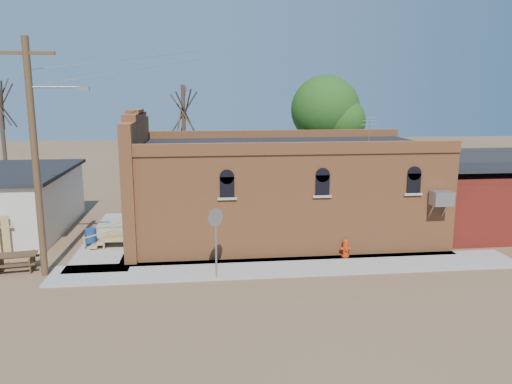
{
  "coord_description": "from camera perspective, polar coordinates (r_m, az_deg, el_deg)",
  "views": [
    {
      "loc": [
        -2.12,
        -18.12,
        6.97
      ],
      "look_at": [
        0.53,
        4.82,
        2.4
      ],
      "focal_mm": 35.0,
      "sensor_mm": 36.0,
      "label": 1
    }
  ],
  "objects": [
    {
      "name": "trash_barrel",
      "position": [
        24.24,
        -18.34,
        -4.92
      ],
      "size": [
        0.58,
        0.58,
        0.8
      ],
      "primitive_type": "cylinder",
      "rotation": [
        0.0,
        0.0,
        0.14
      ],
      "color": "navy",
      "rests_on": "sidewalk_west"
    },
    {
      "name": "tree_bare_far",
      "position": [
        34.25,
        -27.23,
        8.96
      ],
      "size": [
        2.8,
        2.8,
        8.16
      ],
      "color": "#4A372A",
      "rests_on": "ground"
    },
    {
      "name": "fire_hydrant",
      "position": [
        21.84,
        10.19,
        -6.32
      ],
      "size": [
        0.43,
        0.4,
        0.78
      ],
      "rotation": [
        0.0,
        0.0,
        -0.06
      ],
      "color": "red",
      "rests_on": "sidewalk_south"
    },
    {
      "name": "red_shed",
      "position": [
        27.67,
        23.03,
        0.51
      ],
      "size": [
        5.4,
        6.4,
        4.3
      ],
      "color": "#551D0E",
      "rests_on": "ground"
    },
    {
      "name": "tree_bare_near",
      "position": [
        31.15,
        -8.3,
        9.23
      ],
      "size": [
        2.8,
        2.8,
        7.65
      ],
      "color": "#4A372A",
      "rests_on": "ground"
    },
    {
      "name": "ground",
      "position": [
        19.53,
        0.09,
        -9.71
      ],
      "size": [
        120.0,
        120.0,
        0.0
      ],
      "primitive_type": "plane",
      "color": "brown",
      "rests_on": "ground"
    },
    {
      "name": "utility_pole",
      "position": [
        20.36,
        -23.81,
        4.05
      ],
      "size": [
        3.12,
        0.26,
        9.0
      ],
      "color": "#482F1D",
      "rests_on": "ground"
    },
    {
      "name": "brick_bar",
      "position": [
        24.36,
        2.43,
        0.23
      ],
      "size": [
        16.4,
        7.97,
        6.3
      ],
      "color": "#BE6C3A",
      "rests_on": "ground"
    },
    {
      "name": "stop_sign",
      "position": [
        18.76,
        -4.63,
        -3.68
      ],
      "size": [
        0.6,
        0.53,
        2.72
      ],
      "rotation": [
        0.0,
        0.0,
        0.28
      ],
      "color": "#95959A",
      "rests_on": "sidewalk_south"
    },
    {
      "name": "sidewalk_west",
      "position": [
        25.44,
        -15.84,
        -5.05
      ],
      "size": [
        2.6,
        10.0,
        0.08
      ],
      "primitive_type": "cube",
      "color": "#9E9991",
      "rests_on": "ground"
    },
    {
      "name": "picnic_table",
      "position": [
        22.31,
        -25.76,
        -6.97
      ],
      "size": [
        1.79,
        1.45,
        0.67
      ],
      "rotation": [
        0.0,
        0.0,
        0.16
      ],
      "color": "#4B331E",
      "rests_on": "ground"
    },
    {
      "name": "sidewalk_south",
      "position": [
        20.57,
        3.99,
        -8.53
      ],
      "size": [
        19.0,
        2.2,
        0.08
      ],
      "primitive_type": "cube",
      "color": "#9E9991",
      "rests_on": "ground"
    },
    {
      "name": "tree_leafy",
      "position": [
        32.66,
        7.92,
        9.27
      ],
      "size": [
        4.4,
        4.4,
        8.15
      ],
      "color": "#4A372A",
      "rests_on": "ground"
    }
  ]
}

